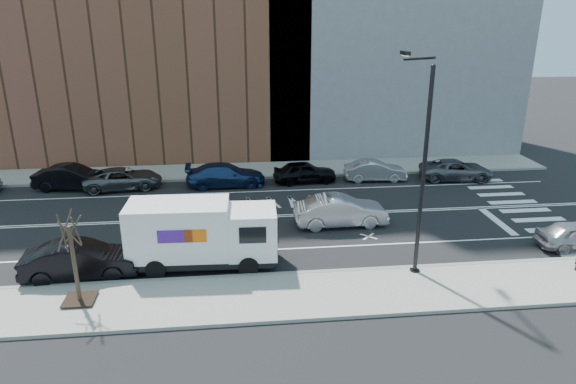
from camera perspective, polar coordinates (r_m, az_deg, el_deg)
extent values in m
plane|color=black|center=(29.00, -4.29, -2.80)|extent=(120.00, 120.00, 0.00)
cube|color=gray|center=(21.08, -3.39, -11.65)|extent=(44.00, 3.60, 0.15)
cube|color=gray|center=(37.28, -4.80, 2.40)|extent=(44.00, 3.60, 0.15)
cube|color=gray|center=(22.64, -3.63, -9.29)|extent=(44.00, 0.25, 0.17)
cube|color=gray|center=(35.56, -4.71, 1.58)|extent=(44.00, 0.25, 0.17)
cube|color=brown|center=(43.07, -16.82, 18.73)|extent=(26.00, 10.00, 22.00)
cylinder|color=black|center=(21.90, 14.79, 1.64)|extent=(0.18, 0.18, 9.00)
cylinder|color=black|center=(23.57, 13.88, -8.59)|extent=(0.44, 0.44, 0.20)
sphere|color=black|center=(21.02, 15.85, 13.27)|extent=(0.20, 0.20, 0.20)
cylinder|color=black|center=(22.59, 14.29, 14.17)|extent=(0.11, 3.49, 0.48)
cube|color=black|center=(24.18, 12.91, 14.82)|extent=(0.25, 0.80, 0.18)
cube|color=#FFF2CC|center=(24.19, 12.89, 14.58)|extent=(0.18, 0.55, 0.03)
cube|color=black|center=(22.24, -22.12, -10.97)|extent=(1.20, 1.20, 0.04)
cylinder|color=#382B1E|center=(21.55, -22.63, -7.46)|extent=(0.16, 0.16, 3.20)
cylinder|color=#382B1E|center=(20.91, -22.47, -4.02)|extent=(0.06, 0.80, 1.44)
cylinder|color=#382B1E|center=(21.17, -22.75, -3.78)|extent=(0.81, 0.31, 1.19)
cylinder|color=#382B1E|center=(21.18, -23.54, -3.89)|extent=(0.58, 0.76, 1.50)
cylinder|color=#382B1E|center=(20.92, -23.76, -4.20)|extent=(0.47, 0.61, 1.37)
cylinder|color=#382B1E|center=(20.76, -23.10, -4.29)|extent=(0.72, 0.29, 1.13)
cube|color=black|center=(23.74, -9.52, -7.03)|extent=(6.61, 2.46, 0.32)
cube|color=white|center=(23.13, -3.94, -4.37)|extent=(2.19, 2.34, 2.11)
cube|color=black|center=(23.02, -1.28, -3.58)|extent=(0.14, 1.95, 1.00)
cube|color=black|center=(21.95, -3.95, -4.82)|extent=(1.16, 0.09, 0.74)
cube|color=black|center=(24.06, -3.97, -2.58)|extent=(1.16, 0.09, 0.74)
cube|color=black|center=(23.59, -1.36, -6.65)|extent=(0.24, 2.11, 0.37)
cube|color=white|center=(23.29, -12.03, -4.03)|extent=(4.51, 2.49, 2.42)
cube|color=#47198C|center=(22.16, -12.46, -4.87)|extent=(1.47, 0.08, 0.58)
cube|color=orange|center=(22.05, -10.28, -4.84)|extent=(0.95, 0.06, 0.58)
cube|color=#47198C|center=(24.31, -11.70, -2.59)|extent=(1.47, 0.08, 0.58)
cube|color=orange|center=(24.21, -9.72, -2.55)|extent=(0.95, 0.06, 0.58)
cylinder|color=black|center=(22.70, -4.40, -8.20)|extent=(0.90, 0.33, 0.89)
cylinder|color=black|center=(24.58, -4.38, -5.93)|extent=(0.90, 0.33, 0.89)
cylinder|color=black|center=(23.10, -14.48, -8.29)|extent=(0.90, 0.33, 0.89)
cylinder|color=black|center=(24.96, -13.66, -6.05)|extent=(0.90, 0.33, 0.89)
imported|color=black|center=(36.02, -22.81, 1.50)|extent=(4.99, 2.25, 1.59)
imported|color=#505458|center=(35.03, -17.87, 1.43)|extent=(5.18, 2.90, 1.37)
imported|color=navy|center=(34.13, -6.95, 1.90)|extent=(5.24, 2.25, 1.50)
imported|color=black|center=(34.63, 1.87, 2.24)|extent=(4.31, 1.95, 1.44)
imported|color=#B6B6BB|center=(35.51, 9.67, 2.36)|extent=(4.26, 1.73, 1.38)
imported|color=#56595F|center=(37.09, 18.19, 2.37)|extent=(5.10, 2.76, 1.36)
imported|color=silver|center=(27.73, 5.87, -2.10)|extent=(5.02, 1.87, 1.64)
imported|color=black|center=(24.07, -22.04, -7.03)|extent=(4.95, 2.01, 1.60)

